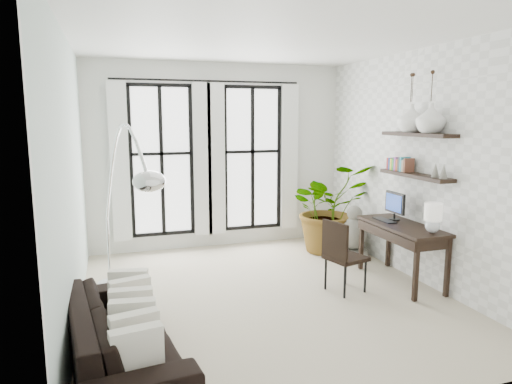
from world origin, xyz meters
name	(u,v)px	position (x,y,z in m)	size (l,w,h in m)	color
floor	(265,295)	(0.00, 0.00, 0.00)	(5.00, 5.00, 0.00)	beige
ceiling	(266,38)	(0.00, 0.00, 3.20)	(5.00, 5.00, 0.00)	white
wall_left	(70,180)	(-2.25, 0.00, 1.60)	(5.00, 5.00, 0.00)	silver
wall_right	(419,167)	(2.25, 0.00, 1.60)	(5.00, 5.00, 0.00)	white
wall_back	(219,156)	(0.00, 2.50, 1.60)	(4.50, 4.50, 0.00)	white
windows	(209,159)	(-0.20, 2.43, 1.56)	(3.26, 0.13, 2.65)	white
wall_shelves	(414,158)	(2.11, -0.08, 1.73)	(0.25, 1.30, 0.60)	black
sofa	(122,335)	(-1.80, -1.24, 0.32)	(2.19, 0.86, 0.64)	black
throw_pillows	(132,315)	(-1.70, -1.24, 0.50)	(0.40, 1.52, 0.40)	white
plant	(328,208)	(1.68, 1.57, 0.76)	(1.37, 1.19, 1.52)	#2D7228
desk	(404,230)	(1.94, -0.16, 0.76)	(0.59, 1.40, 1.22)	black
desk_chair	(341,252)	(0.98, -0.19, 0.55)	(0.56, 0.56, 0.96)	black
arc_lamp	(123,168)	(-1.70, -0.17, 1.74)	(0.71, 2.37, 2.22)	silver
buddha	(354,236)	(1.90, 1.09, 0.36)	(0.48, 0.48, 0.87)	gray
vase_a	(431,118)	(2.11, -0.37, 2.27)	(0.37, 0.37, 0.38)	white
vase_b	(411,118)	(2.11, 0.03, 2.27)	(0.37, 0.37, 0.38)	white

